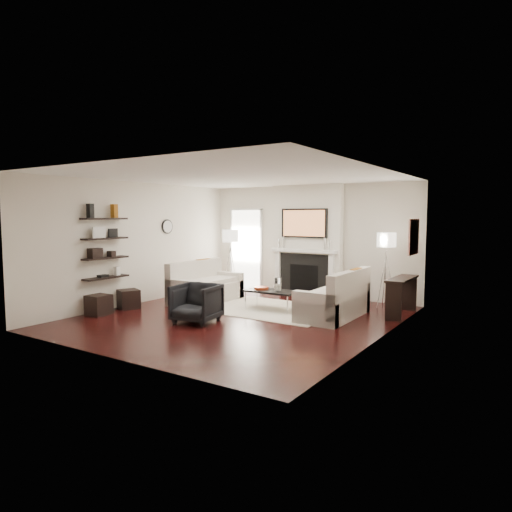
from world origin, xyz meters
The scene contains 71 objects.
room_envelope centered at (0.00, 0.00, 1.35)m, with size 6.00×6.00×6.00m.
chimney_breast centered at (0.00, 2.88, 1.35)m, with size 1.80×0.25×2.70m, color silver.
fireplace_surround centered at (0.00, 2.74, 0.52)m, with size 1.30×0.02×1.04m, color black.
firebox centered at (0.00, 2.73, 0.45)m, with size 0.75×0.02×0.65m, color black.
mantel_pilaster_l centered at (-0.72, 2.71, 0.55)m, with size 0.12×0.08×1.10m, color white.
mantel_pilaster_r centered at (0.72, 2.71, 0.55)m, with size 0.12×0.08×1.10m, color white.
mantel_shelf centered at (0.00, 2.69, 1.12)m, with size 1.70×0.18×0.07m, color white.
tv_body centered at (0.00, 2.71, 1.78)m, with size 1.20×0.06×0.70m, color black.
tv_screen centered at (0.00, 2.68, 1.78)m, with size 1.10×0.01×0.62m, color #BF723F.
candlestick_l_tall centered at (-0.55, 2.70, 1.30)m, with size 0.04×0.04×0.30m, color silver.
candlestick_l_short centered at (-0.68, 2.70, 1.27)m, with size 0.04×0.04×0.24m, color silver.
candlestick_r_tall centered at (0.55, 2.70, 1.30)m, with size 0.04×0.04×0.30m, color silver.
candlestick_r_short centered at (0.68, 2.70, 1.27)m, with size 0.04×0.04×0.24m, color silver.
hallway_panel centered at (-1.85, 2.98, 1.05)m, with size 0.90×0.02×2.10m, color white.
door_trim_l centered at (-2.33, 2.96, 1.05)m, with size 0.06×0.06×2.16m, color white.
door_trim_r centered at (-1.37, 2.96, 1.05)m, with size 0.06×0.06×2.16m, color white.
door_trim_top centered at (-1.85, 2.96, 2.13)m, with size 1.02×0.06×0.06m, color white.
rug centered at (0.17, 1.00, 0.01)m, with size 2.60×2.00×0.01m, color beige.
loveseat_left_base centered at (-1.56, 0.92, 0.21)m, with size 0.85×1.80×0.42m, color beige.
loveseat_left_back centered at (-1.89, 0.92, 0.53)m, with size 0.18×1.80×0.80m, color beige.
loveseat_left_arm_n centered at (-1.56, 0.11, 0.30)m, with size 0.85×0.18×0.60m, color beige.
loveseat_left_arm_s centered at (-1.56, 1.73, 0.30)m, with size 0.85×0.18×0.60m, color beige.
loveseat_left_cushion centered at (-1.51, 0.92, 0.47)m, with size 0.63×1.44×0.10m, color beige.
pillow_left_orange centered at (-1.89, 1.22, 0.73)m, with size 0.10×0.42×0.42m, color #995812.
pillow_left_charcoal centered at (-1.89, 0.62, 0.72)m, with size 0.10×0.40×0.40m, color black.
loveseat_right_base centered at (1.50, 1.04, 0.21)m, with size 0.85×1.80×0.42m, color beige.
loveseat_right_back centered at (1.84, 1.04, 0.53)m, with size 0.18×1.80×0.80m, color beige.
loveseat_right_arm_n centered at (1.50, 0.23, 0.30)m, with size 0.85×0.18×0.60m, color beige.
loveseat_right_arm_s centered at (1.50, 1.85, 0.30)m, with size 0.85×0.18×0.60m, color beige.
loveseat_right_cushion centered at (1.45, 1.04, 0.47)m, with size 0.63×1.44×0.10m, color beige.
pillow_right_orange centered at (1.84, 1.34, 0.73)m, with size 0.10×0.42×0.42m, color #995812.
pillow_right_charcoal centered at (1.84, 0.74, 0.72)m, with size 0.10×0.40×0.40m, color black.
coffee_table centered at (0.17, 0.93, 0.40)m, with size 1.10×0.55×0.04m, color black.
coffee_leg_nw centered at (-0.33, 0.71, 0.19)m, with size 0.02×0.02×0.38m, color silver.
coffee_leg_ne centered at (0.67, 0.71, 0.19)m, with size 0.02×0.02×0.38m, color silver.
coffee_leg_sw centered at (-0.33, 1.15, 0.19)m, with size 0.02×0.02×0.38m, color silver.
coffee_leg_se centered at (0.67, 1.15, 0.19)m, with size 0.02×0.02×0.38m, color silver.
hurricane_glass centered at (0.32, 0.93, 0.56)m, with size 0.15×0.15×0.26m, color white.
hurricane_candle centered at (0.32, 0.93, 0.50)m, with size 0.09×0.09×0.14m, color white.
copper_bowl centered at (-0.08, 0.93, 0.45)m, with size 0.31×0.31×0.05m, color #CB4621.
armchair centered at (-0.45, -0.73, 0.39)m, with size 0.76×0.71×0.78m, color black.
lamp_left_post centered at (-1.85, 2.25, 0.60)m, with size 0.02×0.02×1.20m, color silver.
lamp_left_shade centered at (-1.85, 2.25, 1.45)m, with size 0.40×0.40×0.30m, color white.
lamp_left_leg_a centered at (-1.74, 2.25, 0.60)m, with size 0.02×0.02×1.25m, color silver.
lamp_left_leg_b centered at (-1.91, 2.35, 0.60)m, with size 0.02×0.02×1.25m, color silver.
lamp_left_leg_c centered at (-1.91, 2.16, 0.60)m, with size 0.02×0.02×1.25m, color silver.
lamp_right_post centered at (2.05, 2.53, 0.60)m, with size 0.02×0.02×1.20m, color silver.
lamp_right_shade centered at (2.05, 2.53, 1.45)m, with size 0.40×0.40×0.30m, color white.
lamp_right_leg_a centered at (2.16, 2.53, 0.60)m, with size 0.02×0.02×1.25m, color silver.
lamp_right_leg_b centered at (2.00, 2.62, 0.60)m, with size 0.02×0.02×1.25m, color silver.
lamp_right_leg_c centered at (1.99, 2.43, 0.60)m, with size 0.02×0.02×1.25m, color silver.
console_top centered at (2.57, 1.91, 0.73)m, with size 0.35×1.20×0.04m, color black.
console_leg_n centered at (2.57, 1.36, 0.35)m, with size 0.30×0.04×0.71m, color black.
console_leg_s centered at (2.57, 2.46, 0.35)m, with size 0.30×0.04×0.71m, color black.
wall_art centered at (2.73, 2.05, 1.55)m, with size 0.03×0.70×0.70m, color #BA6F5D.
shelf_bottom centered at (-2.62, -1.00, 0.70)m, with size 0.25×1.00×0.04m, color black.
shelf_lower centered at (-2.62, -1.00, 1.10)m, with size 0.25×1.00×0.04m, color black.
shelf_upper centered at (-2.62, -1.00, 1.50)m, with size 0.25×1.00×0.04m, color black.
shelf_top centered at (-2.62, -1.00, 1.90)m, with size 0.25×1.00×0.04m, color black.
decor_magfile_a centered at (-2.62, -1.33, 2.06)m, with size 0.12×0.10×0.28m, color black.
decor_magfile_b centered at (-2.62, -0.75, 2.06)m, with size 0.12×0.10×0.28m, color #995812.
decor_frame_a centered at (-2.62, -1.14, 1.63)m, with size 0.04×0.30×0.22m, color white.
decor_frame_b centered at (-2.62, -0.80, 1.61)m, with size 0.04×0.22×0.18m, color black.
decor_wine_rack centered at (-2.62, -1.25, 1.22)m, with size 0.18×0.25×0.20m, color black.
decor_box_small centered at (-2.62, -0.85, 1.18)m, with size 0.15×0.12×0.12m, color black.
decor_books centered at (-2.62, -1.08, 0.74)m, with size 0.14×0.20×0.05m, color black.
decor_box_tall centered at (-2.62, -0.72, 0.81)m, with size 0.10×0.10×0.18m, color white.
clock_rim centered at (-2.73, 0.90, 1.70)m, with size 0.34×0.34×0.04m, color black.
clock_face centered at (-2.71, 0.90, 1.70)m, with size 0.29×0.29×0.01m, color white.
ottoman_near centered at (-2.47, -0.56, 0.20)m, with size 0.40×0.40×0.40m, color black.
ottoman_far centered at (-2.47, -1.32, 0.20)m, with size 0.40×0.40×0.40m, color black.
Camera 1 is at (4.99, -7.08, 1.97)m, focal length 32.00 mm.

